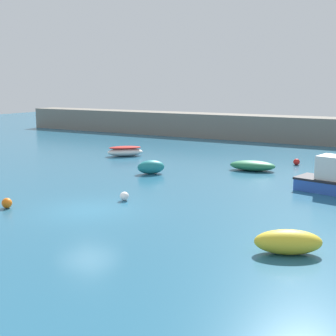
# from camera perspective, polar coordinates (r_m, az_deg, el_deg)

# --- Properties ---
(ground_plane) EXTENTS (120.00, 120.00, 0.20)m
(ground_plane) POSITION_cam_1_polar(r_m,az_deg,el_deg) (22.30, -9.76, -5.33)
(ground_plane) COLOR #235B7A
(harbor_breakwater) EXTENTS (66.22, 3.41, 2.58)m
(harbor_breakwater) POSITION_cam_1_polar(r_m,az_deg,el_deg) (49.15, 13.82, 4.65)
(harbor_breakwater) COLOR slate
(harbor_breakwater) RESTS_ON ground_plane
(dinghy_near_pier) EXTENTS (2.55, 1.97, 0.86)m
(dinghy_near_pier) POSITION_cam_1_polar(r_m,az_deg,el_deg) (16.90, 14.43, -8.72)
(dinghy_near_pier) COLOR yellow
(dinghy_near_pier) RESTS_ON ground_plane
(rowboat_white_midwater) EXTENTS (3.29, 1.99, 0.69)m
(rowboat_white_midwater) POSITION_cam_1_polar(r_m,az_deg,el_deg) (32.27, 10.26, 0.29)
(rowboat_white_midwater) COLOR #287A4C
(rowboat_white_midwater) RESTS_ON ground_plane
(fishing_dinghy_green) EXTENTS (1.97, 1.99, 0.90)m
(fishing_dinghy_green) POSITION_cam_1_polar(r_m,az_deg,el_deg) (30.62, -2.08, 0.12)
(fishing_dinghy_green) COLOR teal
(fishing_dinghy_green) RESTS_ON ground_plane
(rowboat_with_red_cover) EXTENTS (2.97, 2.90, 0.82)m
(rowboat_with_red_cover) POSITION_cam_1_polar(r_m,az_deg,el_deg) (38.32, -5.25, 2.07)
(rowboat_with_red_cover) COLOR white
(rowboat_with_red_cover) RESTS_ON ground_plane
(mooring_buoy_red) EXTENTS (0.46, 0.46, 0.46)m
(mooring_buoy_red) POSITION_cam_1_polar(r_m,az_deg,el_deg) (35.20, 15.40, 0.73)
(mooring_buoy_red) COLOR red
(mooring_buoy_red) RESTS_ON ground_plane
(mooring_buoy_orange) EXTENTS (0.49, 0.49, 0.49)m
(mooring_buoy_orange) POSITION_cam_1_polar(r_m,az_deg,el_deg) (23.54, -19.05, -4.06)
(mooring_buoy_orange) COLOR orange
(mooring_buoy_orange) RESTS_ON ground_plane
(mooring_buoy_white) EXTENTS (0.46, 0.46, 0.46)m
(mooring_buoy_white) POSITION_cam_1_polar(r_m,az_deg,el_deg) (23.75, -5.34, -3.44)
(mooring_buoy_white) COLOR white
(mooring_buoy_white) RESTS_ON ground_plane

